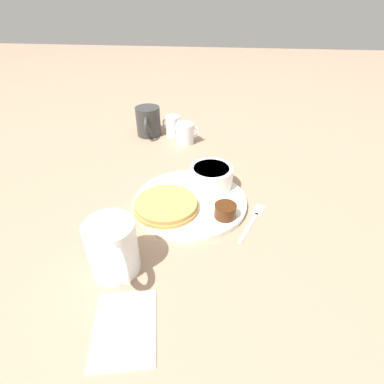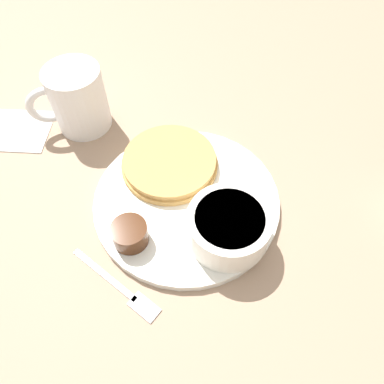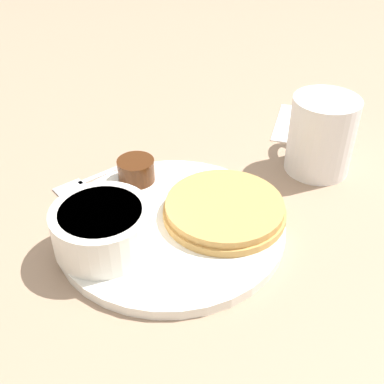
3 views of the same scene
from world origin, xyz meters
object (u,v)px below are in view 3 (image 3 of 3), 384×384
at_px(bowl, 102,227).
at_px(coffee_mug, 321,134).
at_px(fork, 92,178).
at_px(plate, 171,226).

distance_m(bowl, coffee_mug, 0.31).
height_order(bowl, fork, bowl).
bearing_deg(plate, coffee_mug, -27.76).
xyz_separation_m(bowl, coffee_mug, (0.27, -0.15, 0.01)).
xyz_separation_m(plate, fork, (0.04, 0.14, -0.00)).
height_order(plate, coffee_mug, coffee_mug).
xyz_separation_m(bowl, fork, (0.10, 0.10, -0.04)).
height_order(bowl, coffee_mug, coffee_mug).
relative_size(plate, coffee_mug, 2.34).
relative_size(bowl, fork, 0.79).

